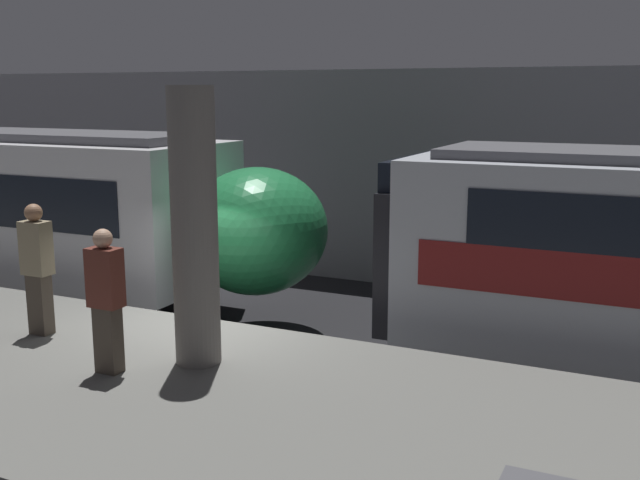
# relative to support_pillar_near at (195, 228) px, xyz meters

# --- Properties ---
(ground_plane) EXTENTS (120.00, 120.00, 0.00)m
(ground_plane) POSITION_rel_support_pillar_near_xyz_m (-0.89, 1.51, -2.69)
(ground_plane) COLOR black
(platform) EXTENTS (40.00, 4.53, 1.06)m
(platform) POSITION_rel_support_pillar_near_xyz_m (-0.89, -0.75, -2.16)
(platform) COLOR slate
(platform) RESTS_ON ground
(station_rear_barrier) EXTENTS (50.00, 0.15, 4.72)m
(station_rear_barrier) POSITION_rel_support_pillar_near_xyz_m (-0.89, 8.37, -0.33)
(station_rear_barrier) COLOR gray
(station_rear_barrier) RESTS_ON ground
(support_pillar_near) EXTENTS (0.54, 0.54, 3.25)m
(support_pillar_near) POSITION_rel_support_pillar_near_xyz_m (0.00, 0.00, 0.00)
(support_pillar_near) COLOR slate
(support_pillar_near) RESTS_ON platform
(person_waiting) EXTENTS (0.38, 0.24, 1.75)m
(person_waiting) POSITION_rel_support_pillar_near_xyz_m (-2.49, -0.01, -0.69)
(person_waiting) COLOR #473D33
(person_waiting) RESTS_ON platform
(person_walking) EXTENTS (0.38, 0.24, 1.68)m
(person_walking) POSITION_rel_support_pillar_near_xyz_m (-0.73, -0.72, -0.74)
(person_walking) COLOR #473D33
(person_walking) RESTS_ON platform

